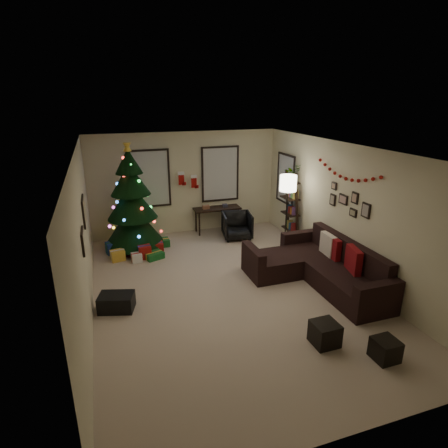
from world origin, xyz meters
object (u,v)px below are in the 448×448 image
Objects in this scene: desk_chair at (237,226)px; bookshelf at (291,209)px; christmas_tree at (132,205)px; desk at (217,210)px; sofa at (319,268)px.

bookshelf reaches higher than desk_chair.
bookshelf is (3.80, -0.84, -0.21)m from christmas_tree.
bookshelf is (1.52, -1.35, 0.29)m from desk.
bookshelf is at bearing -12.50° from christmas_tree.
sofa reaches higher than desk_chair.
sofa is 4.02× the size of desk_chair.
sofa is at bearing -72.92° from desk.
desk_chair is (0.34, -0.65, -0.26)m from desk.
desk is at bearing 138.46° from bookshelf.
christmas_tree is at bearing -167.54° from desk.
desk_chair is at bearing 104.39° from sofa.
bookshelf is at bearing -20.34° from desk_chair.
christmas_tree is 2.73m from desk_chair.
christmas_tree reaches higher than sofa.
sofa is (3.33, -2.93, -0.81)m from christmas_tree.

